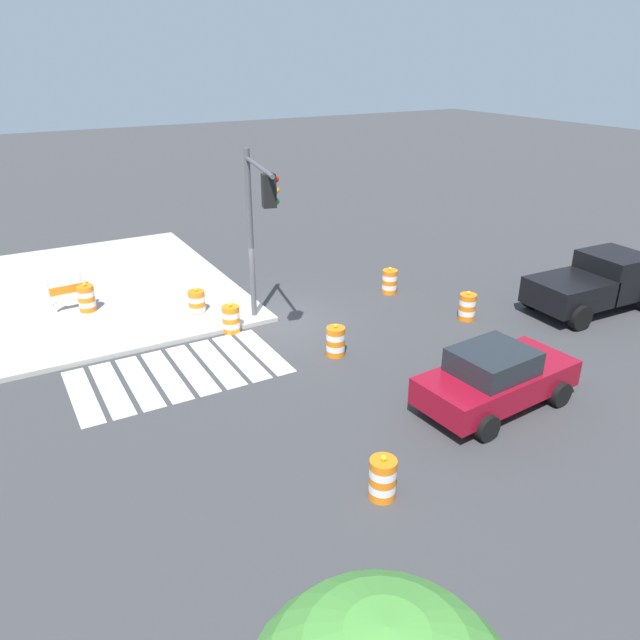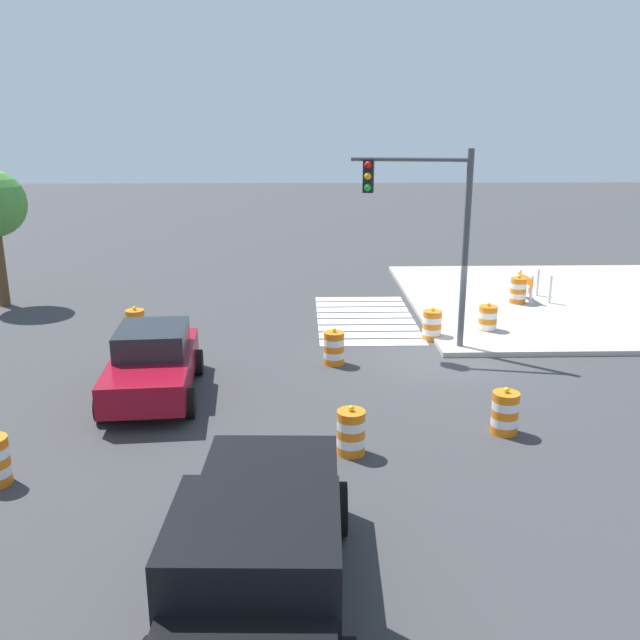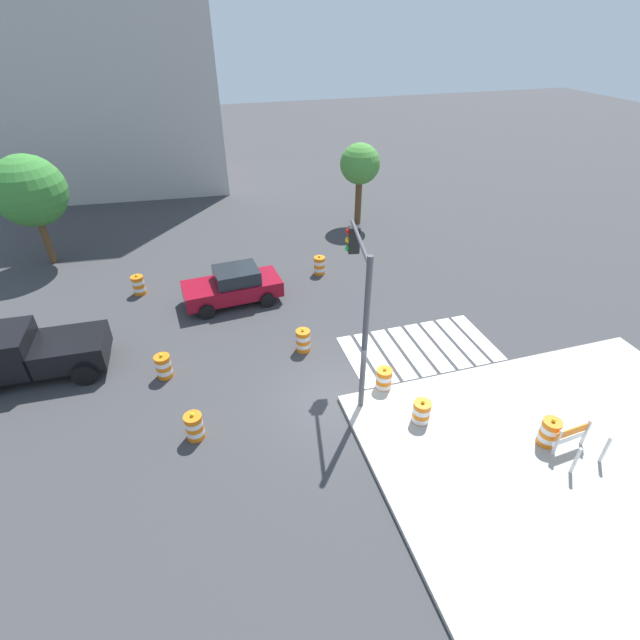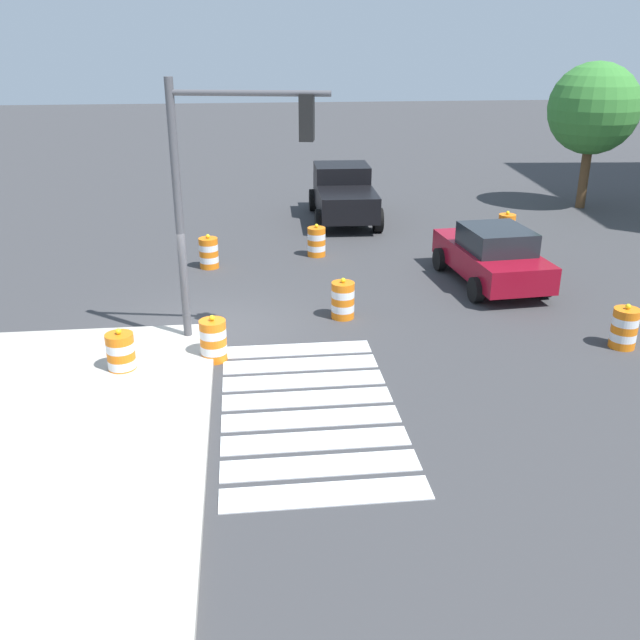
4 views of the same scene
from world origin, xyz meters
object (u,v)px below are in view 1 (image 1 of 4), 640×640
at_px(traffic_barrel_near_corner, 197,303).
at_px(traffic_barrel_lane_center, 390,282).
at_px(sports_car, 496,378).
at_px(pickup_truck, 600,282).
at_px(traffic_barrel_opposite_curb, 467,307).
at_px(traffic_barrel_crosswalk_end, 231,319).
at_px(traffic_barrel_on_sidewalk, 87,298).
at_px(traffic_light_pole, 258,213).
at_px(traffic_barrel_far_curb, 383,478).
at_px(traffic_barrel_median_far, 336,341).
at_px(construction_barricade, 69,293).

bearing_deg(traffic_barrel_near_corner, traffic_barrel_lane_center, 167.81).
relative_size(sports_car, pickup_truck, 0.85).
bearing_deg(traffic_barrel_opposite_curb, traffic_barrel_crosswalk_end, -22.12).
xyz_separation_m(traffic_barrel_on_sidewalk, traffic_light_pole, (-4.61, 4.28, 3.31)).
bearing_deg(traffic_barrel_on_sidewalk, traffic_barrel_far_curb, 105.04).
relative_size(traffic_barrel_median_far, traffic_barrel_far_curb, 1.00).
distance_m(pickup_truck, traffic_barrel_median_far, 10.03).
bearing_deg(traffic_barrel_crosswalk_end, traffic_barrel_near_corner, -74.37).
distance_m(traffic_barrel_crosswalk_end, traffic_light_pole, 3.60).
bearing_deg(traffic_barrel_on_sidewalk, traffic_barrel_near_corner, 149.01).
distance_m(traffic_barrel_crosswalk_end, traffic_barrel_far_curb, 8.94).
relative_size(construction_barricade, traffic_light_pole, 0.24).
distance_m(sports_car, construction_barricade, 14.43).
xyz_separation_m(pickup_truck, construction_barricade, (16.21, -8.78, -0.25)).
relative_size(traffic_barrel_near_corner, traffic_barrel_median_far, 1.00).
bearing_deg(traffic_light_pole, traffic_barrel_lane_center, -171.61).
bearing_deg(traffic_barrel_far_curb, traffic_barrel_opposite_curb, -142.04).
height_order(sports_car, pickup_truck, pickup_truck).
bearing_deg(traffic_barrel_lane_center, traffic_barrel_near_corner, -12.19).
distance_m(traffic_barrel_lane_center, construction_barricade, 11.40).
bearing_deg(sports_car, traffic_barrel_median_far, -65.03).
bearing_deg(traffic_barrel_lane_center, traffic_barrel_opposite_curb, 104.47).
distance_m(traffic_barrel_median_far, traffic_light_pole, 4.46).
xyz_separation_m(pickup_truck, traffic_barrel_on_sidewalk, (15.75, -8.24, -0.37)).
xyz_separation_m(traffic_barrel_crosswalk_end, traffic_barrel_median_far, (-2.08, 3.05, 0.00)).
xyz_separation_m(sports_car, traffic_barrel_opposite_curb, (-3.17, -4.49, -0.36)).
bearing_deg(sports_car, traffic_barrel_near_corner, -63.41).
height_order(pickup_truck, traffic_barrel_median_far, pickup_truck).
bearing_deg(pickup_truck, construction_barricade, -28.43).
height_order(traffic_barrel_lane_center, traffic_barrel_on_sidewalk, traffic_barrel_on_sidewalk).
height_order(traffic_barrel_far_curb, traffic_barrel_opposite_curb, same).
height_order(traffic_barrel_near_corner, traffic_barrel_opposite_curb, same).
bearing_deg(traffic_light_pole, traffic_barrel_on_sidewalk, -42.84).
bearing_deg(traffic_barrel_median_far, traffic_barrel_on_sidewalk, -49.45).
height_order(traffic_barrel_crosswalk_end, traffic_barrel_opposite_curb, same).
distance_m(traffic_barrel_near_corner, construction_barricade, 4.47).
relative_size(traffic_barrel_near_corner, traffic_barrel_opposite_curb, 1.00).
relative_size(sports_car, traffic_barrel_opposite_curb, 4.34).
bearing_deg(construction_barricade, traffic_barrel_lane_center, 159.49).
height_order(traffic_barrel_median_far, traffic_barrel_lane_center, same).
height_order(traffic_barrel_near_corner, construction_barricade, construction_barricade).
height_order(sports_car, traffic_barrel_near_corner, sports_car).
height_order(pickup_truck, construction_barricade, pickup_truck).
relative_size(traffic_barrel_lane_center, traffic_barrel_opposite_curb, 1.00).
relative_size(traffic_barrel_near_corner, traffic_barrel_on_sidewalk, 1.00).
distance_m(pickup_truck, traffic_barrel_far_curb, 13.13).
relative_size(pickup_truck, construction_barricade, 4.02).
relative_size(traffic_barrel_lane_center, construction_barricade, 0.78).
bearing_deg(traffic_barrel_far_curb, traffic_light_pole, -98.11).
distance_m(traffic_barrel_far_curb, traffic_barrel_lane_center, 11.48).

